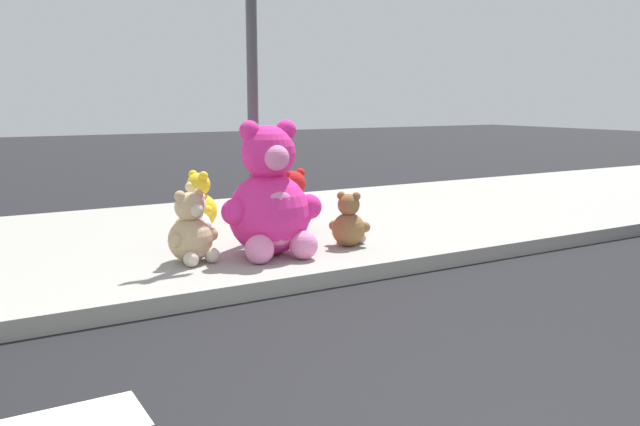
{
  "coord_description": "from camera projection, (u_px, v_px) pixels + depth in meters",
  "views": [
    {
      "loc": [
        -1.78,
        -1.68,
        1.61
      ],
      "look_at": [
        1.31,
        3.6,
        0.55
      ],
      "focal_mm": 36.73,
      "sensor_mm": 36.0,
      "label": 1
    }
  ],
  "objects": [
    {
      "name": "plush_tan",
      "position": [
        191.0,
        233.0,
        5.93
      ],
      "size": [
        0.5,
        0.47,
        0.67
      ],
      "color": "tan",
      "rests_on": "sidewalk"
    },
    {
      "name": "sign_pole",
      "position": [
        252.0,
        76.0,
        6.51
      ],
      "size": [
        0.56,
        0.11,
        3.2
      ],
      "color": "#4C4C51",
      "rests_on": "sidewalk"
    },
    {
      "name": "plush_brown",
      "position": [
        349.0,
        224.0,
        6.6
      ],
      "size": [
        0.4,
        0.4,
        0.56
      ],
      "color": "olive",
      "rests_on": "sidewalk"
    },
    {
      "name": "plush_yellow",
      "position": [
        198.0,
        206.0,
        7.48
      ],
      "size": [
        0.48,
        0.49,
        0.67
      ],
      "color": "yellow",
      "rests_on": "sidewalk"
    },
    {
      "name": "plush_white",
      "position": [
        196.0,
        222.0,
        6.85
      ],
      "size": [
        0.36,
        0.35,
        0.5
      ],
      "color": "white",
      "rests_on": "sidewalk"
    },
    {
      "name": "plush_red",
      "position": [
        292.0,
        206.0,
        7.34
      ],
      "size": [
        0.55,
        0.49,
        0.71
      ],
      "color": "red",
      "rests_on": "sidewalk"
    },
    {
      "name": "sidewalk",
      "position": [
        139.0,
        245.0,
        7.0
      ],
      "size": [
        28.0,
        4.4,
        0.15
      ],
      "primitive_type": "cube",
      "color": "#9E9B93",
      "rests_on": "ground_plane"
    },
    {
      "name": "plush_pink_large",
      "position": [
        270.0,
        202.0,
        6.16
      ],
      "size": [
        0.98,
        0.88,
        1.28
      ],
      "color": "#F22D93",
      "rests_on": "sidewalk"
    }
  ]
}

